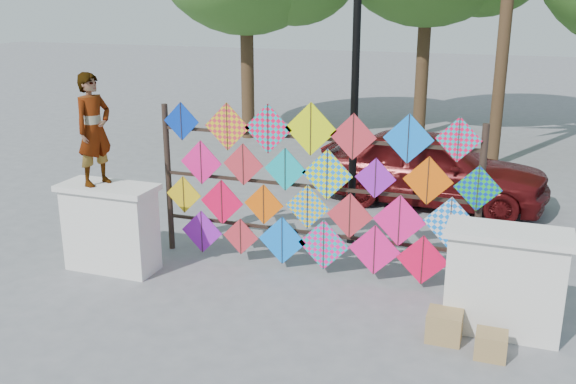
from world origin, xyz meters
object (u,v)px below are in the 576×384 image
at_px(kite_rack, 316,191).
at_px(vendor_woman, 94,129).
at_px(lamppost, 355,75).
at_px(sedan, 433,167).

bearing_deg(kite_rack, vendor_woman, -162.45).
bearing_deg(lamppost, vendor_woman, -145.00).
bearing_deg(sedan, vendor_woman, 143.21).
relative_size(vendor_woman, sedan, 0.37).
xyz_separation_m(kite_rack, sedan, (1.14, 3.78, -0.49)).
bearing_deg(kite_rack, lamppost, 80.83).
height_order(kite_rack, vendor_woman, vendor_woman).
relative_size(kite_rack, lamppost, 1.10).
xyz_separation_m(kite_rack, lamppost, (0.21, 1.27, 1.48)).
bearing_deg(lamppost, sedan, 69.56).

